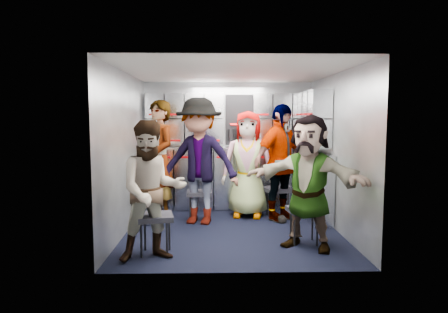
{
  "coord_description": "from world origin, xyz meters",
  "views": [
    {
      "loc": [
        -0.24,
        -5.26,
        1.5
      ],
      "look_at": [
        -0.1,
        0.35,
        0.96
      ],
      "focal_mm": 32.0,
      "sensor_mm": 36.0,
      "label": 1
    }
  ],
  "objects_px": {
    "jump_seat_near_left": "(155,219)",
    "jump_seat_mid_right": "(278,191)",
    "attendant_arc_c": "(248,164)",
    "jump_seat_near_right": "(304,212)",
    "jump_seat_center": "(247,190)",
    "attendant_arc_b": "(199,161)",
    "attendant_standing": "(159,160)",
    "jump_seat_mid_left": "(200,194)",
    "attendant_arc_e": "(308,182)",
    "attendant_arc_a": "(152,191)",
    "attendant_arc_d": "(280,162)"
  },
  "relations": [
    {
      "from": "attendant_standing",
      "to": "attendant_arc_c",
      "type": "xyz_separation_m",
      "value": [
        1.32,
        0.15,
        -0.08
      ]
    },
    {
      "from": "jump_seat_mid_left",
      "to": "attendant_arc_c",
      "type": "relative_size",
      "value": 0.27
    },
    {
      "from": "jump_seat_mid_left",
      "to": "attendant_arc_c",
      "type": "height_order",
      "value": "attendant_arc_c"
    },
    {
      "from": "jump_seat_mid_left",
      "to": "jump_seat_center",
      "type": "bearing_deg",
      "value": 28.13
    },
    {
      "from": "jump_seat_near_right",
      "to": "attendant_arc_c",
      "type": "bearing_deg",
      "value": 112.85
    },
    {
      "from": "jump_seat_mid_left",
      "to": "attendant_arc_e",
      "type": "height_order",
      "value": "attendant_arc_e"
    },
    {
      "from": "jump_seat_near_left",
      "to": "attendant_arc_b",
      "type": "relative_size",
      "value": 0.25
    },
    {
      "from": "attendant_arc_c",
      "to": "attendant_arc_e",
      "type": "bearing_deg",
      "value": -60.26
    },
    {
      "from": "jump_seat_near_left",
      "to": "jump_seat_near_right",
      "type": "bearing_deg",
      "value": 11.25
    },
    {
      "from": "attendant_arc_a",
      "to": "attendant_arc_d",
      "type": "bearing_deg",
      "value": 27.46
    },
    {
      "from": "jump_seat_mid_left",
      "to": "jump_seat_center",
      "type": "relative_size",
      "value": 0.99
    },
    {
      "from": "attendant_arc_a",
      "to": "attendant_arc_e",
      "type": "distance_m",
      "value": 1.76
    },
    {
      "from": "jump_seat_near_left",
      "to": "jump_seat_center",
      "type": "bearing_deg",
      "value": 58.09
    },
    {
      "from": "attendant_standing",
      "to": "jump_seat_near_right",
      "type": "bearing_deg",
      "value": 22.84
    },
    {
      "from": "jump_seat_center",
      "to": "attendant_standing",
      "type": "relative_size",
      "value": 0.25
    },
    {
      "from": "jump_seat_near_left",
      "to": "attendant_arc_b",
      "type": "height_order",
      "value": "attendant_arc_b"
    },
    {
      "from": "jump_seat_mid_right",
      "to": "attendant_standing",
      "type": "relative_size",
      "value": 0.27
    },
    {
      "from": "jump_seat_near_right",
      "to": "jump_seat_mid_left",
      "type": "bearing_deg",
      "value": 138.85
    },
    {
      "from": "jump_seat_mid_left",
      "to": "attendant_arc_a",
      "type": "bearing_deg",
      "value": -104.62
    },
    {
      "from": "attendant_arc_e",
      "to": "attendant_arc_d",
      "type": "bearing_deg",
      "value": 127.48
    },
    {
      "from": "attendant_standing",
      "to": "attendant_arc_e",
      "type": "relative_size",
      "value": 1.14
    },
    {
      "from": "jump_seat_center",
      "to": "jump_seat_near_left",
      "type": "bearing_deg",
      "value": -121.91
    },
    {
      "from": "jump_seat_mid_right",
      "to": "attendant_arc_a",
      "type": "distance_m",
      "value": 2.45
    },
    {
      "from": "jump_seat_mid_right",
      "to": "attendant_arc_c",
      "type": "distance_m",
      "value": 0.61
    },
    {
      "from": "attendant_arc_d",
      "to": "attendant_standing",
      "type": "bearing_deg",
      "value": 138.04
    },
    {
      "from": "attendant_arc_c",
      "to": "attendant_arc_e",
      "type": "height_order",
      "value": "attendant_arc_c"
    },
    {
      "from": "jump_seat_near_right",
      "to": "attendant_arc_a",
      "type": "distance_m",
      "value": 1.84
    },
    {
      "from": "jump_seat_near_left",
      "to": "attendant_arc_c",
      "type": "distance_m",
      "value": 2.09
    },
    {
      "from": "jump_seat_mid_left",
      "to": "jump_seat_mid_right",
      "type": "bearing_deg",
      "value": 7.59
    },
    {
      "from": "jump_seat_near_right",
      "to": "jump_seat_mid_right",
      "type": "bearing_deg",
      "value": 95.05
    },
    {
      "from": "attendant_standing",
      "to": "attendant_arc_a",
      "type": "bearing_deg",
      "value": -29.49
    },
    {
      "from": "attendant_arc_b",
      "to": "attendant_arc_d",
      "type": "xyz_separation_m",
      "value": [
        1.18,
        0.16,
        -0.04
      ]
    },
    {
      "from": "jump_seat_near_left",
      "to": "attendant_arc_d",
      "type": "xyz_separation_m",
      "value": [
        1.61,
        1.45,
        0.46
      ]
    },
    {
      "from": "jump_seat_near_left",
      "to": "attendant_arc_c",
      "type": "height_order",
      "value": "attendant_arc_c"
    },
    {
      "from": "jump_seat_center",
      "to": "attendant_arc_e",
      "type": "distance_m",
      "value": 1.84
    },
    {
      "from": "jump_seat_center",
      "to": "attendant_arc_b",
      "type": "distance_m",
      "value": 1.06
    },
    {
      "from": "attendant_arc_d",
      "to": "jump_seat_near_left",
      "type": "bearing_deg",
      "value": -177.17
    },
    {
      "from": "attendant_arc_b",
      "to": "jump_seat_mid_left",
      "type": "bearing_deg",
      "value": 104.32
    },
    {
      "from": "jump_seat_near_left",
      "to": "attendant_arc_e",
      "type": "xyz_separation_m",
      "value": [
        1.73,
        0.16,
        0.38
      ]
    },
    {
      "from": "jump_seat_center",
      "to": "attendant_arc_c",
      "type": "height_order",
      "value": "attendant_arc_c"
    },
    {
      "from": "jump_seat_mid_left",
      "to": "attendant_arc_e",
      "type": "distance_m",
      "value": 1.88
    },
    {
      "from": "jump_seat_center",
      "to": "attendant_arc_e",
      "type": "xyz_separation_m",
      "value": [
        0.57,
        -1.7,
        0.41
      ]
    },
    {
      "from": "attendant_arc_a",
      "to": "attendant_arc_b",
      "type": "distance_m",
      "value": 1.54
    },
    {
      "from": "jump_seat_near_left",
      "to": "jump_seat_center",
      "type": "distance_m",
      "value": 2.2
    },
    {
      "from": "jump_seat_near_left",
      "to": "jump_seat_mid_right",
      "type": "bearing_deg",
      "value": 45.34
    },
    {
      "from": "jump_seat_mid_left",
      "to": "attendant_arc_a",
      "type": "xyz_separation_m",
      "value": [
        -0.43,
        -1.65,
        0.36
      ]
    },
    {
      "from": "attendant_arc_b",
      "to": "attendant_arc_d",
      "type": "height_order",
      "value": "attendant_arc_b"
    },
    {
      "from": "jump_seat_near_left",
      "to": "attendant_arc_b",
      "type": "xyz_separation_m",
      "value": [
        0.43,
        1.29,
        0.5
      ]
    },
    {
      "from": "attendant_arc_a",
      "to": "attendant_arc_b",
      "type": "xyz_separation_m",
      "value": [
        0.43,
        1.47,
        0.15
      ]
    },
    {
      "from": "attendant_arc_b",
      "to": "attendant_arc_a",
      "type": "bearing_deg",
      "value": -92.0
    }
  ]
}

